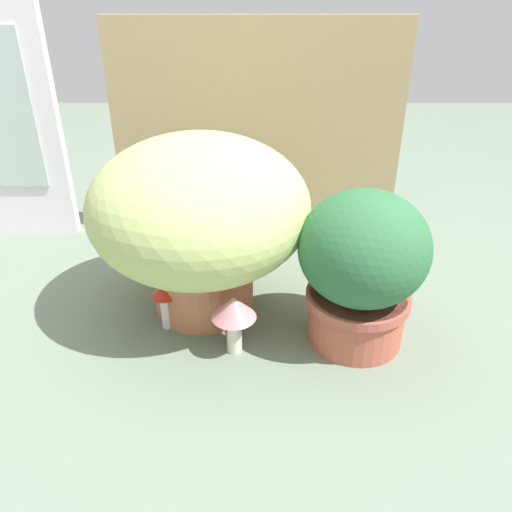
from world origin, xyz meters
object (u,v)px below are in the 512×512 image
object	(u,v)px
grass_planter	(199,215)
mushroom_ornament_red	(164,297)
leafy_planter	(361,266)
mushroom_ornament_pink	(233,312)
cat	(226,253)

from	to	relation	value
grass_planter	mushroom_ornament_red	bearing A→B (deg)	-134.54
leafy_planter	mushroom_ornament_pink	size ratio (longest dim) A/B	2.56
grass_planter	mushroom_ornament_pink	bearing A→B (deg)	-64.73
leafy_planter	mushroom_ornament_red	size ratio (longest dim) A/B	2.98
mushroom_ornament_pink	cat	bearing A→B (deg)	96.51
leafy_planter	grass_planter	bearing A→B (deg)	160.48
cat	mushroom_ornament_pink	bearing A→B (deg)	-83.49
leafy_planter	cat	bearing A→B (deg)	144.07
cat	mushroom_ornament_pink	xyz separation A→B (m)	(0.04, -0.31, 0.00)
leafy_planter	mushroom_ornament_pink	bearing A→B (deg)	-170.45
leafy_planter	cat	xyz separation A→B (m)	(-0.36, 0.26, -0.10)
cat	grass_planter	bearing A→B (deg)	-118.20
cat	mushroom_ornament_red	xyz separation A→B (m)	(-0.16, -0.21, -0.02)
grass_planter	cat	world-z (taller)	grass_planter
grass_planter	mushroom_ornament_red	size ratio (longest dim) A/B	4.22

